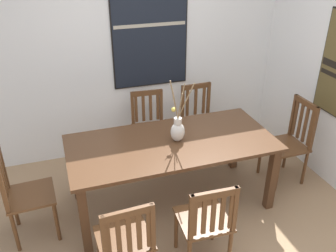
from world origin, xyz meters
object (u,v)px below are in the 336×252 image
Objects in this scene: chair_1 at (290,141)px; painting_on_back_wall at (150,32)px; chair_3 at (126,241)px; chair_5 at (24,194)px; chair_4 at (199,120)px; chair_0 at (150,126)px; chair_2 at (206,221)px; dining_table at (172,150)px; centerpiece_vase at (178,129)px.

painting_on_back_wall is at bearing 134.99° from chair_1.
chair_5 is (-0.76, 0.85, 0.01)m from chair_3.
chair_1 reaches higher than chair_4.
chair_2 is at bearing -90.55° from chair_0.
chair_4 is at bearing 52.11° from chair_3.
chair_2 is 1.00× the size of chair_3.
chair_0 is at bearing 88.85° from dining_table.
painting_on_back_wall reaches higher than chair_3.
centerpiece_vase reaches higher than chair_1.
chair_3 is at bearing -111.52° from chair_0.
chair_1 is 1.67m from chair_2.
chair_1 is 0.73× the size of painting_on_back_wall.
chair_0 is 1.01× the size of chair_3.
chair_4 is (-0.75, 0.85, -0.03)m from chair_1.
chair_4 is (0.67, 0.85, -0.18)m from dining_table.
chair_0 is at bearing 177.30° from chair_4.
chair_1 is 1.14m from chair_4.
chair_5 is (-1.49, -0.01, -0.40)m from centerpiece_vase.
centerpiece_vase is 0.96m from chair_2.
chair_1 is at bearing 0.42° from chair_5.
chair_4 is at bearing 68.89° from chair_2.
chair_4 is (1.34, 1.72, -0.00)m from chair_3.
chair_1 reaches higher than dining_table.
dining_table is 2.29× the size of chair_0.
chair_1 is at bearing -32.22° from chair_0.
chair_0 is at bearing -109.89° from painting_on_back_wall.
dining_table is 2.17× the size of chair_5.
chair_3 is (-0.67, -0.87, -0.18)m from dining_table.
chair_5 is at bearing 149.26° from chair_2.
chair_3 is at bearing -157.45° from chair_1.
chair_4 is at bearing -38.88° from painting_on_back_wall.
chair_2 is 1.85m from chair_4.
chair_1 is at bearing 31.56° from chair_2.
chair_0 is 0.92× the size of chair_1.
chair_3 is 0.66× the size of painting_on_back_wall.
chair_2 is (-0.02, -1.76, 0.00)m from chair_0.
chair_0 is (0.02, 0.89, -0.18)m from dining_table.
chair_1 is 1.04× the size of chair_5.
chair_1 is at bearing -45.01° from painting_on_back_wall.
chair_2 is at bearing -89.95° from dining_table.
painting_on_back_wall is (1.59, 1.29, 1.05)m from chair_5.
painting_on_back_wall reaches higher than centerpiece_vase.
chair_4 is at bearing 131.46° from chair_1.
chair_0 is 1.89m from chair_3.
centerpiece_vase is at bearing -125.23° from chair_4.
centerpiece_vase is 1.54m from chair_5.
centerpiece_vase reaches higher than chair_0.
dining_table is 1.10m from chair_4.
chair_5 is (-2.10, -0.87, 0.01)m from chair_4.
chair_3 is 0.94× the size of chair_5.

